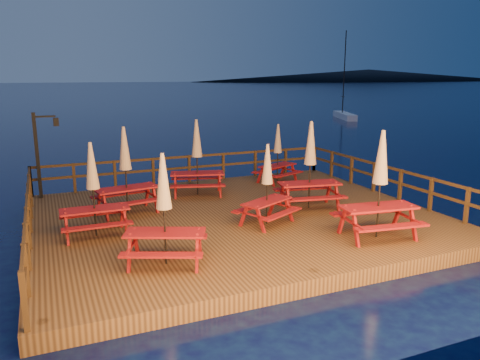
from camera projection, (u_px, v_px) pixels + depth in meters
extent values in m
plane|color=#050633|center=(235.00, 227.00, 14.65)|extent=(500.00, 500.00, 0.00)
cube|color=#402914|center=(235.00, 221.00, 14.60)|extent=(12.00, 10.00, 0.40)
cylinder|color=#3C2913|center=(47.00, 356.00, 8.45)|extent=(0.24, 0.24, 1.40)
cylinder|color=#3C2913|center=(42.00, 216.00, 16.71)|extent=(0.24, 0.24, 1.40)
cylinder|color=#3C2913|center=(313.00, 299.00, 10.59)|extent=(0.24, 0.24, 1.40)
cylinder|color=#3C2913|center=(192.00, 200.00, 18.84)|extent=(0.24, 0.24, 1.40)
cylinder|color=#3C2913|center=(311.00, 187.00, 20.98)|extent=(0.24, 0.24, 1.40)
cube|color=#3C2913|center=(189.00, 156.00, 18.68)|extent=(11.70, 0.06, 0.09)
cube|color=#3C2913|center=(189.00, 167.00, 18.78)|extent=(11.70, 0.06, 0.09)
cube|color=#3C2913|center=(66.00, 179.00, 17.00)|extent=(0.10, 0.10, 1.10)
cube|color=#3C2913|center=(189.00, 169.00, 18.79)|extent=(0.10, 0.10, 1.10)
cube|color=#3C2913|center=(291.00, 160.00, 20.57)|extent=(0.10, 0.10, 1.10)
cube|color=#3C2913|center=(27.00, 202.00, 12.10)|extent=(0.06, 9.70, 0.09)
cube|color=#3C2913|center=(28.00, 218.00, 12.19)|extent=(0.06, 9.70, 0.09)
cube|color=#3C2913|center=(25.00, 279.00, 8.73)|extent=(0.10, 0.10, 1.10)
cube|color=#3C2913|center=(29.00, 220.00, 12.21)|extent=(0.10, 0.10, 1.10)
cube|color=#3C2913|center=(30.00, 188.00, 15.69)|extent=(0.10, 0.10, 1.10)
cube|color=#3C2913|center=(388.00, 167.00, 16.56)|extent=(0.06, 9.70, 0.09)
cube|color=#3C2913|center=(387.00, 179.00, 16.66)|extent=(0.06, 9.70, 0.09)
cube|color=#3C2913|center=(479.00, 209.00, 13.19)|extent=(0.10, 0.10, 1.10)
cube|color=#3C2913|center=(387.00, 181.00, 16.67)|extent=(0.10, 0.10, 1.10)
cube|color=#3C2913|center=(326.00, 162.00, 20.15)|extent=(0.10, 0.10, 1.10)
cube|color=black|center=(37.00, 156.00, 16.19)|extent=(0.12, 0.12, 3.00)
cube|color=black|center=(45.00, 116.00, 16.02)|extent=(0.70, 0.06, 0.06)
cube|color=black|center=(56.00, 122.00, 16.20)|extent=(0.18, 0.18, 0.28)
sphere|color=#E0A059|center=(56.00, 122.00, 16.20)|extent=(0.14, 0.14, 0.14)
ellipsoid|color=black|center=(369.00, 75.00, 290.75)|extent=(230.40, 86.40, 7.00)
cube|color=white|center=(345.00, 117.00, 49.46)|extent=(3.21, 6.13, 0.79)
cylinder|color=black|center=(344.00, 74.00, 48.88)|extent=(0.11, 0.11, 8.81)
cylinder|color=black|center=(343.00, 97.00, 49.39)|extent=(0.64, 1.50, 0.07)
cube|color=maroon|center=(378.00, 207.00, 12.38)|extent=(2.10, 1.06, 0.06)
cube|color=maroon|center=(365.00, 212.00, 13.09)|extent=(2.04, 0.59, 0.06)
cube|color=maroon|center=(392.00, 227.00, 11.82)|extent=(2.04, 0.59, 0.06)
cube|color=maroon|center=(342.00, 220.00, 12.61)|extent=(0.08, 0.12, 0.84)
cube|color=maroon|center=(356.00, 229.00, 11.92)|extent=(0.08, 0.12, 0.84)
cube|color=maroon|center=(397.00, 216.00, 13.03)|extent=(0.08, 0.12, 0.84)
cube|color=maroon|center=(413.00, 224.00, 12.34)|extent=(0.08, 0.12, 0.84)
cylinder|color=black|center=(380.00, 186.00, 12.26)|extent=(0.05, 0.05, 2.80)
cone|color=tan|center=(382.00, 157.00, 12.08)|extent=(0.40, 0.40, 1.40)
sphere|color=black|center=(383.00, 132.00, 11.94)|extent=(0.08, 0.08, 0.08)
cube|color=maroon|center=(277.00, 165.00, 18.77)|extent=(1.76, 1.18, 0.05)
cube|color=maroon|center=(267.00, 170.00, 19.21)|extent=(1.62, 0.82, 0.05)
cube|color=maroon|center=(288.00, 174.00, 18.44)|extent=(1.62, 0.82, 0.05)
cube|color=maroon|center=(260.00, 175.00, 18.59)|extent=(0.08, 0.10, 0.68)
cube|color=maroon|center=(271.00, 177.00, 18.17)|extent=(0.08, 0.10, 0.68)
cube|color=maroon|center=(283.00, 170.00, 19.52)|extent=(0.08, 0.10, 0.68)
cube|color=maroon|center=(294.00, 172.00, 19.09)|extent=(0.08, 0.10, 0.68)
cylinder|color=black|center=(278.00, 154.00, 18.66)|extent=(0.04, 0.04, 2.28)
cone|color=tan|center=(278.00, 138.00, 18.52)|extent=(0.33, 0.33, 1.14)
sphere|color=black|center=(278.00, 125.00, 18.40)|extent=(0.06, 0.06, 0.06)
cube|color=maroon|center=(309.00, 183.00, 15.10)|extent=(2.08, 1.12, 0.05)
cube|color=maroon|center=(302.00, 188.00, 15.80)|extent=(2.00, 0.67, 0.05)
cube|color=maroon|center=(317.00, 198.00, 14.55)|extent=(2.00, 0.67, 0.05)
cube|color=maroon|center=(281.00, 194.00, 15.37)|extent=(0.08, 0.12, 0.82)
cube|color=maroon|center=(288.00, 200.00, 14.68)|extent=(0.08, 0.12, 0.82)
cube|color=maroon|center=(328.00, 192.00, 15.71)|extent=(0.08, 0.12, 0.82)
cube|color=maroon|center=(337.00, 197.00, 15.02)|extent=(0.08, 0.12, 0.82)
cylinder|color=black|center=(310.00, 167.00, 14.98)|extent=(0.05, 0.05, 2.74)
cone|color=tan|center=(311.00, 143.00, 14.81)|extent=(0.40, 0.40, 1.37)
sphere|color=black|center=(311.00, 123.00, 14.67)|extent=(0.08, 0.08, 0.08)
cube|color=maroon|center=(95.00, 209.00, 12.51)|extent=(1.79, 0.70, 0.05)
cube|color=maroon|center=(93.00, 214.00, 13.11)|extent=(1.79, 0.29, 0.05)
cube|color=maroon|center=(98.00, 226.00, 12.04)|extent=(1.79, 0.29, 0.05)
cube|color=maroon|center=(66.00, 222.00, 12.61)|extent=(0.06, 0.10, 0.74)
cube|color=maroon|center=(67.00, 230.00, 12.02)|extent=(0.06, 0.10, 0.74)
cube|color=maroon|center=(122.00, 216.00, 13.17)|extent=(0.06, 0.10, 0.74)
cube|color=maroon|center=(125.00, 223.00, 12.58)|extent=(0.06, 0.10, 0.74)
cylinder|color=black|center=(93.00, 191.00, 12.40)|extent=(0.04, 0.04, 2.48)
cone|color=tan|center=(91.00, 166.00, 12.25)|extent=(0.36, 0.36, 1.24)
sphere|color=black|center=(90.00, 144.00, 12.12)|extent=(0.07, 0.07, 0.07)
cube|color=maroon|center=(127.00, 188.00, 14.58)|extent=(2.00, 1.04, 0.05)
cube|color=maroon|center=(121.00, 194.00, 15.17)|extent=(1.93, 0.60, 0.05)
cube|color=maroon|center=(134.00, 203.00, 14.13)|extent=(1.93, 0.60, 0.05)
cube|color=maroon|center=(99.00, 202.00, 14.54)|extent=(0.08, 0.11, 0.79)
cube|color=maroon|center=(105.00, 207.00, 13.97)|extent=(0.08, 0.11, 0.79)
cube|color=maroon|center=(147.00, 195.00, 15.37)|extent=(0.08, 0.11, 0.79)
cube|color=maroon|center=(155.00, 199.00, 14.79)|extent=(0.08, 0.11, 0.79)
cylinder|color=black|center=(126.00, 172.00, 14.46)|extent=(0.05, 0.05, 2.64)
cone|color=tan|center=(124.00, 148.00, 14.30)|extent=(0.38, 0.38, 1.32)
sphere|color=black|center=(123.00, 128.00, 14.16)|extent=(0.07, 0.07, 0.07)
cube|color=maroon|center=(267.00, 201.00, 13.53)|extent=(1.75, 1.31, 0.05)
cube|color=maroon|center=(252.00, 207.00, 13.94)|extent=(1.58, 0.97, 0.05)
cube|color=maroon|center=(282.00, 214.00, 13.25)|extent=(1.58, 0.97, 0.05)
cube|color=maroon|center=(244.00, 216.00, 13.29)|extent=(0.09, 0.11, 0.68)
cube|color=maroon|center=(260.00, 220.00, 12.91)|extent=(0.09, 0.11, 0.68)
cube|color=maroon|center=(272.00, 206.00, 14.30)|extent=(0.09, 0.11, 0.68)
cube|color=maroon|center=(289.00, 209.00, 13.93)|extent=(0.09, 0.11, 0.68)
cylinder|color=black|center=(267.00, 186.00, 13.43)|extent=(0.04, 0.04, 2.28)
cone|color=tan|center=(267.00, 164.00, 13.29)|extent=(0.33, 0.33, 1.14)
sphere|color=black|center=(268.00, 146.00, 13.17)|extent=(0.06, 0.06, 0.06)
cube|color=maroon|center=(197.00, 173.00, 16.79)|extent=(2.03, 1.24, 0.05)
cube|color=maroon|center=(197.00, 178.00, 17.47)|extent=(1.91, 0.82, 0.05)
cube|color=maroon|center=(198.00, 186.00, 16.24)|extent=(1.91, 0.82, 0.05)
cube|color=maroon|center=(176.00, 182.00, 17.12)|extent=(0.09, 0.12, 0.79)
cube|color=maroon|center=(175.00, 187.00, 16.45)|extent=(0.09, 0.12, 0.79)
cube|color=maroon|center=(219.00, 181.00, 17.30)|extent=(0.09, 0.12, 0.79)
cube|color=maroon|center=(220.00, 186.00, 16.63)|extent=(0.09, 0.12, 0.79)
cylinder|color=black|center=(197.00, 159.00, 16.67)|extent=(0.05, 0.05, 2.64)
cone|color=tan|center=(197.00, 138.00, 16.50)|extent=(0.38, 0.38, 1.32)
sphere|color=black|center=(196.00, 121.00, 16.37)|extent=(0.07, 0.07, 0.07)
cube|color=maroon|center=(165.00, 233.00, 10.64)|extent=(1.94, 1.37, 0.05)
cube|color=maroon|center=(170.00, 236.00, 11.29)|extent=(1.77, 0.98, 0.05)
cube|color=maroon|center=(161.00, 255.00, 10.12)|extent=(1.77, 0.98, 0.05)
cube|color=maroon|center=(136.00, 243.00, 11.05)|extent=(0.10, 0.12, 0.75)
cube|color=maroon|center=(129.00, 254.00, 10.40)|extent=(0.10, 0.12, 0.75)
cube|color=maroon|center=(200.00, 243.00, 11.04)|extent=(0.10, 0.12, 0.75)
cube|color=maroon|center=(197.00, 254.00, 10.39)|extent=(0.10, 0.12, 0.75)
cylinder|color=black|center=(164.00, 211.00, 10.53)|extent=(0.04, 0.04, 2.51)
cone|color=tan|center=(163.00, 181.00, 10.37)|extent=(0.36, 0.36, 1.26)
sphere|color=black|center=(162.00, 155.00, 10.24)|extent=(0.07, 0.07, 0.07)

